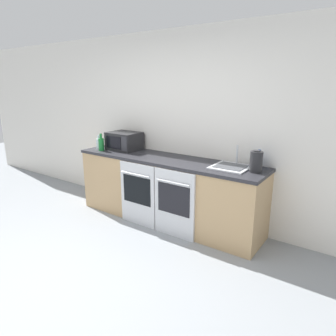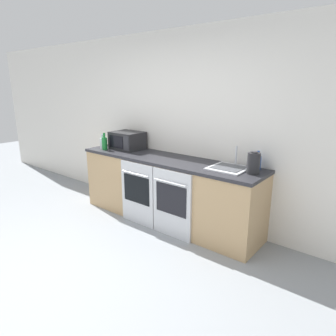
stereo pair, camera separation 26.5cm
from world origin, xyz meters
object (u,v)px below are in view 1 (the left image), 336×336
kettle (256,162)px  bottle_blue (259,161)px  bottle_clear (99,144)px  oven_right (174,204)px  sink (231,166)px  bottle_green (101,144)px  oven_left (138,194)px  microwave (124,141)px

kettle → bottle_blue: bearing=99.3°
bottle_clear → kettle: kettle is taller
oven_right → sink: (0.57, 0.37, 0.49)m
bottle_green → oven_left: bearing=-10.9°
oven_left → kettle: (1.47, 0.36, 0.60)m
sink → oven_left: bearing=-162.2°
microwave → bottle_clear: bearing=-147.2°
sink → bottle_blue: bearing=32.3°
bottle_blue → bottle_green: bottle_green is taller
oven_left → bottle_green: (-0.83, 0.16, 0.58)m
microwave → bottle_green: (-0.24, -0.26, -0.03)m
microwave → bottle_blue: 2.04m
bottle_blue → bottle_clear: bearing=-171.7°
bottle_blue → bottle_clear: (-2.37, -0.35, 0.00)m
oven_right → bottle_blue: bottle_blue is taller
bottle_green → kettle: (2.30, 0.20, 0.02)m
oven_right → kettle: kettle is taller
microwave → bottle_green: 0.35m
bottle_clear → bottle_green: (0.10, -0.04, 0.01)m
kettle → oven_right: bearing=-157.8°
microwave → sink: size_ratio=1.10×
oven_left → bottle_green: size_ratio=3.40×
oven_left → bottle_green: bottle_green is taller
oven_left → microwave: microwave is taller
kettle → oven_left: bearing=-166.4°
oven_left → oven_right: bearing=0.0°
bottle_green → kettle: size_ratio=1.03×
bottle_green → oven_right: bearing=-6.4°
oven_right → bottle_blue: size_ratio=3.92×
bottle_blue → bottle_green: size_ratio=0.87×
kettle → sink: 0.32m
oven_right → microwave: bearing=160.8°
microwave → kettle: (2.07, -0.06, -0.01)m
bottle_clear → microwave: bearing=32.8°
oven_left → bottle_clear: 1.11m
bottle_blue → bottle_clear: size_ratio=1.00×
sink → bottle_green: bearing=-173.9°
oven_left → bottle_clear: (-0.93, 0.20, 0.56)m
bottle_blue → bottle_clear: 2.40m
oven_right → bottle_green: bearing=173.6°
microwave → sink: bearing=-1.4°
bottle_blue → sink: size_ratio=0.51×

